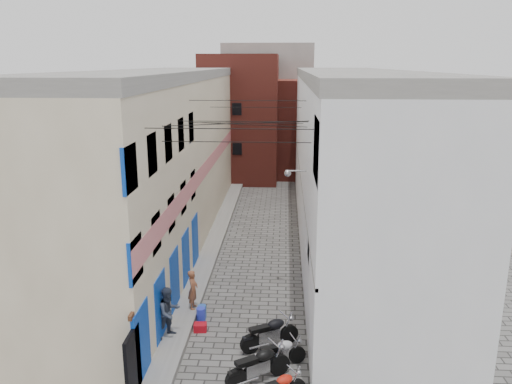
% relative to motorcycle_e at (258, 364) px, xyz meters
% --- Properties ---
extents(plinth, '(0.90, 26.00, 0.25)m').
position_rel_motorcycle_e_xyz_m(plinth, '(-2.98, 12.29, -0.51)').
color(plinth, gray).
rests_on(plinth, ground).
extents(building_left, '(5.10, 27.00, 9.00)m').
position_rel_motorcycle_e_xyz_m(building_left, '(-5.91, 12.24, 3.87)').
color(building_left, '#C3B393').
rests_on(building_left, ground).
extents(building_right, '(5.94, 26.00, 9.00)m').
position_rel_motorcycle_e_xyz_m(building_right, '(4.07, 12.28, 3.87)').
color(building_right, silver).
rests_on(building_right, ground).
extents(building_far_brick_left, '(6.00, 6.00, 10.00)m').
position_rel_motorcycle_e_xyz_m(building_far_brick_left, '(-2.93, 27.29, 4.37)').
color(building_far_brick_left, maroon).
rests_on(building_far_brick_left, ground).
extents(building_far_brick_right, '(5.00, 6.00, 8.00)m').
position_rel_motorcycle_e_xyz_m(building_far_brick_right, '(2.07, 29.29, 3.37)').
color(building_far_brick_right, maroon).
rests_on(building_far_brick_right, ground).
extents(building_far_concrete, '(8.00, 5.00, 11.00)m').
position_rel_motorcycle_e_xyz_m(building_far_concrete, '(-0.93, 33.29, 4.87)').
color(building_far_concrete, gray).
rests_on(building_far_concrete, ground).
extents(far_shopfront, '(2.00, 0.30, 2.40)m').
position_rel_motorcycle_e_xyz_m(far_shopfront, '(-0.93, 24.49, 0.57)').
color(far_shopfront, black).
rests_on(far_shopfront, ground).
extents(overhead_wires, '(5.80, 13.02, 1.32)m').
position_rel_motorcycle_e_xyz_m(overhead_wires, '(-0.93, 6.93, 6.49)').
color(overhead_wires, black).
rests_on(overhead_wires, ground).
extents(motorcycle_e, '(2.21, 1.76, 1.26)m').
position_rel_motorcycle_e_xyz_m(motorcycle_e, '(0.00, 0.00, 0.00)').
color(motorcycle_e, black).
rests_on(motorcycle_e, ground).
extents(motorcycle_f, '(1.88, 1.16, 1.04)m').
position_rel_motorcycle_e_xyz_m(motorcycle_f, '(0.62, 0.86, -0.11)').
color(motorcycle_f, '#B9B8BE').
rests_on(motorcycle_f, ground).
extents(motorcycle_g, '(2.20, 1.60, 1.24)m').
position_rel_motorcycle_e_xyz_m(motorcycle_g, '(0.28, 1.89, -0.01)').
color(motorcycle_g, black).
rests_on(motorcycle_g, ground).
extents(person_a, '(0.39, 0.57, 1.53)m').
position_rel_motorcycle_e_xyz_m(person_a, '(-2.71, 4.08, 0.39)').
color(person_a, brown).
rests_on(person_a, plinth).
extents(person_b, '(1.08, 1.10, 1.78)m').
position_rel_motorcycle_e_xyz_m(person_b, '(-3.16, 2.04, 0.51)').
color(person_b, '#2F3646').
rests_on(person_b, plinth).
extents(water_jug_near, '(0.39, 0.39, 0.53)m').
position_rel_motorcycle_e_xyz_m(water_jug_near, '(-2.34, 3.54, -0.37)').
color(water_jug_near, blue).
rests_on(water_jug_near, ground).
extents(water_jug_far, '(0.38, 0.38, 0.49)m').
position_rel_motorcycle_e_xyz_m(water_jug_far, '(-2.34, 3.82, -0.39)').
color(water_jug_far, blue).
rests_on(water_jug_far, ground).
extents(red_crate, '(0.49, 0.38, 0.29)m').
position_rel_motorcycle_e_xyz_m(red_crate, '(-2.24, 2.84, -0.49)').
color(red_crate, '#B10C18').
rests_on(red_crate, ground).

